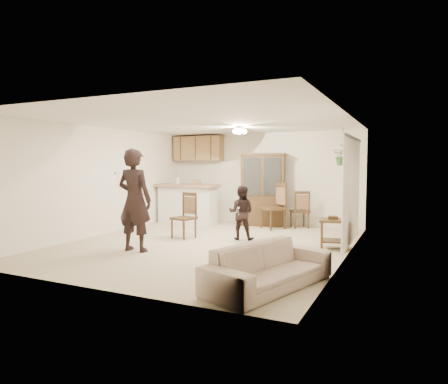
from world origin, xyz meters
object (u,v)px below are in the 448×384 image
at_px(sofa, 269,261).
at_px(chair_hutch_left, 273,216).
at_px(chair_hutch_right, 300,217).
at_px(china_hutch, 263,190).
at_px(adult, 135,204).
at_px(child, 241,209).
at_px(chair_bar, 184,225).
at_px(side_table, 333,233).

bearing_deg(sofa, chair_hutch_left, 35.17).
bearing_deg(chair_hutch_right, sofa, 65.99).
distance_m(sofa, china_hutch, 5.45).
relative_size(china_hutch, chair_hutch_left, 1.65).
xyz_separation_m(sofa, adult, (-3.02, 1.05, 0.53)).
relative_size(sofa, chair_hutch_left, 1.60).
bearing_deg(chair_hutch_left, child, -59.32).
distance_m(china_hutch, chair_bar, 2.76).
relative_size(sofa, chair_hutch_right, 1.95).
xyz_separation_m(sofa, child, (-1.66, 2.99, 0.31)).
height_order(adult, chair_bar, adult).
relative_size(adult, china_hutch, 0.93).
height_order(adult, child, adult).
bearing_deg(sofa, adult, 88.24).
bearing_deg(chair_hutch_right, adult, 28.56).
height_order(sofa, child, child).
bearing_deg(side_table, chair_bar, -174.74).
xyz_separation_m(child, chair_hutch_right, (0.74, 2.14, -0.40)).
distance_m(adult, chair_bar, 1.65).
relative_size(china_hutch, chair_bar, 1.92).
relative_size(side_table, chair_bar, 0.63).
bearing_deg(side_table, child, 176.61).
bearing_deg(child, chair_hutch_left, -106.27).
xyz_separation_m(china_hutch, chair_hutch_left, (0.42, -0.41, -0.62)).
relative_size(chair_hutch_left, chair_hutch_right, 1.22).
xyz_separation_m(side_table, chair_hutch_left, (-1.81, 1.79, 0.03)).
bearing_deg(child, chair_bar, 8.30).
xyz_separation_m(side_table, chair_hutch_right, (-1.24, 2.26, -0.03)).
bearing_deg(chair_hutch_left, chair_hutch_right, 75.64).
bearing_deg(side_table, sofa, -96.36).
relative_size(side_table, chair_hutch_right, 0.67).
xyz_separation_m(adult, side_table, (3.34, 1.82, -0.60)).
xyz_separation_m(china_hutch, side_table, (2.23, -2.20, -0.66)).
bearing_deg(chair_hutch_right, china_hutch, -30.92).
bearing_deg(adult, chair_hutch_left, -113.90).
distance_m(sofa, adult, 3.24).
bearing_deg(china_hutch, chair_bar, -123.67).
bearing_deg(side_table, chair_hutch_right, 118.74).
relative_size(sofa, china_hutch, 0.97).
height_order(adult, side_table, adult).
xyz_separation_m(adult, chair_hutch_right, (2.10, 4.08, -0.63)).
height_order(side_table, chair_bar, chair_bar).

